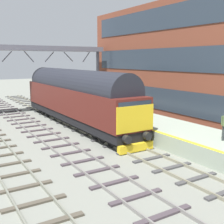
# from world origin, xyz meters

# --- Properties ---
(ground_plane) EXTENTS (140.00, 140.00, 0.00)m
(ground_plane) POSITION_xyz_m (0.00, 0.00, 0.00)
(ground_plane) COLOR gray
(ground_plane) RESTS_ON ground
(track_main) EXTENTS (2.50, 60.00, 0.15)m
(track_main) POSITION_xyz_m (0.00, 0.00, 0.06)
(track_main) COLOR gray
(track_main) RESTS_ON ground
(track_adjacent_west) EXTENTS (2.50, 60.00, 0.15)m
(track_adjacent_west) POSITION_xyz_m (-3.46, 0.00, 0.06)
(track_adjacent_west) COLOR slate
(track_adjacent_west) RESTS_ON ground
(track_adjacent_far_west) EXTENTS (2.50, 60.00, 0.15)m
(track_adjacent_far_west) POSITION_xyz_m (-7.08, 0.00, 0.06)
(track_adjacent_far_west) COLOR slate
(track_adjacent_far_west) RESTS_ON ground
(station_platform) EXTENTS (4.00, 44.00, 1.01)m
(station_platform) POSITION_xyz_m (3.60, 0.00, 0.50)
(station_platform) COLOR #9AA895
(station_platform) RESTS_ON ground
(station_building) EXTENTS (5.51, 29.01, 10.61)m
(station_building) POSITION_xyz_m (10.20, 2.07, 5.31)
(station_building) COLOR brown
(station_building) RESTS_ON ground
(diesel_locomotive) EXTENTS (2.74, 17.54, 4.68)m
(diesel_locomotive) POSITION_xyz_m (0.00, 6.91, 2.48)
(diesel_locomotive) COLOR black
(diesel_locomotive) RESTS_ON ground
(overhead_footbridge) EXTENTS (16.38, 2.00, 6.87)m
(overhead_footbridge) POSITION_xyz_m (-1.49, 14.73, 6.31)
(overhead_footbridge) COLOR slate
(overhead_footbridge) RESTS_ON ground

